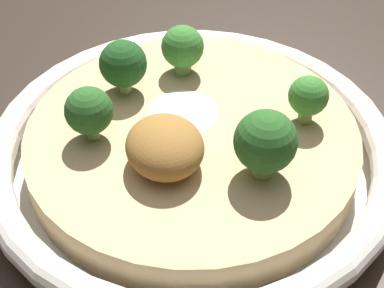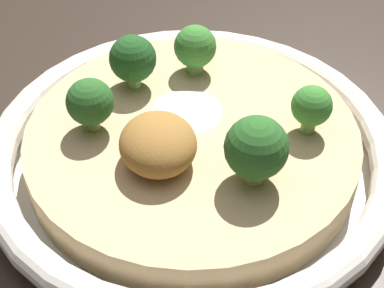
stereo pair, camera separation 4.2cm
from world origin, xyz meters
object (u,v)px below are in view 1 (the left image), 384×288
object	(u,v)px
broccoli_back	(89,111)
broccoli_front_right	(183,48)
broccoli_right	(123,64)
risotto_bowl	(192,148)
broccoli_left	(265,142)
broccoli_front_left	(308,97)

from	to	relation	value
broccoli_back	broccoli_front_right	size ratio (longest dim) A/B	1.03
broccoli_front_right	broccoli_right	xyz separation A→B (m)	(-0.01, 0.05, 0.00)
risotto_bowl	broccoli_left	size ratio (longest dim) A/B	6.12
broccoli_left	broccoli_right	distance (m)	0.13
broccoli_front_right	broccoli_front_left	size ratio (longest dim) A/B	1.07
broccoli_left	broccoli_front_left	world-z (taller)	broccoli_left
broccoli_front_right	broccoli_right	size ratio (longest dim) A/B	0.93
broccoli_front_left	broccoli_right	bearing A→B (deg)	57.09
broccoli_back	broccoli_front_left	xyz separation A→B (m)	(-0.03, -0.15, -0.00)
broccoli_right	broccoli_left	bearing A→B (deg)	-150.35
broccoli_right	broccoli_front_left	bearing A→B (deg)	-122.91
risotto_bowl	broccoli_front_left	world-z (taller)	broccoli_front_left
broccoli_back	broccoli_left	world-z (taller)	broccoli_left
broccoli_left	broccoli_front_left	size ratio (longest dim) A/B	1.32
broccoli_back	broccoli_right	xyz separation A→B (m)	(0.04, -0.03, 0.00)
broccoli_left	broccoli_front_left	bearing A→B (deg)	-51.33
broccoli_left	risotto_bowl	bearing A→B (deg)	29.04
risotto_bowl	broccoli_front_right	size ratio (longest dim) A/B	7.52
broccoli_back	broccoli_front_right	world-z (taller)	broccoli_back
risotto_bowl	broccoli_right	bearing A→B (deg)	30.20
risotto_bowl	broccoli_front_right	world-z (taller)	broccoli_front_right
broccoli_front_right	broccoli_left	xyz separation A→B (m)	(-0.12, -0.02, 0.01)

